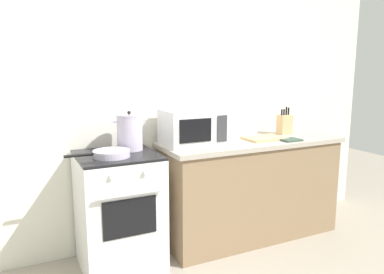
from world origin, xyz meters
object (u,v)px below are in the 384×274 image
at_px(knife_block, 285,124).
at_px(frying_pan, 111,154).
at_px(stock_pot, 130,132).
at_px(oven_mitt, 290,140).
at_px(cutting_board, 264,138).
at_px(stove, 119,211).
at_px(microwave, 192,127).

bearing_deg(knife_block, frying_pan, -173.04).
xyz_separation_m(stock_pot, oven_mitt, (1.41, -0.26, -0.14)).
distance_m(frying_pan, knife_block, 1.80).
relative_size(cutting_board, knife_block, 1.33).
bearing_deg(stove, frying_pan, -130.21).
height_order(knife_block, oven_mitt, knife_block).
height_order(stock_pot, knife_block, stock_pot).
relative_size(stock_pot, frying_pan, 0.67).
distance_m(frying_pan, cutting_board, 1.44).
distance_m(stock_pot, microwave, 0.54).
xyz_separation_m(microwave, knife_block, (1.05, 0.06, -0.05)).
xyz_separation_m(stove, oven_mitt, (1.54, -0.16, 0.47)).
bearing_deg(stock_pot, microwave, -1.85).
bearing_deg(cutting_board, microwave, 173.60).
xyz_separation_m(frying_pan, oven_mitt, (1.61, -0.08, -0.02)).
xyz_separation_m(stock_pot, knife_block, (1.59, 0.04, -0.04)).
distance_m(stock_pot, frying_pan, 0.29).
relative_size(microwave, oven_mitt, 2.78).
bearing_deg(knife_block, oven_mitt, -120.73).
bearing_deg(microwave, knife_block, 3.39).
xyz_separation_m(microwave, oven_mitt, (0.87, -0.24, -0.14)).
height_order(stove, cutting_board, cutting_board).
bearing_deg(microwave, stove, -173.34).
bearing_deg(frying_pan, knife_block, 6.96).
bearing_deg(frying_pan, cutting_board, 3.12).
bearing_deg(cutting_board, stock_pot, 175.59).
bearing_deg(cutting_board, oven_mitt, -43.09).
bearing_deg(stove, microwave, 6.66).
xyz_separation_m(frying_pan, microwave, (0.74, 0.16, 0.12)).
bearing_deg(knife_block, stock_pot, -178.40).
relative_size(stove, frying_pan, 1.96).
relative_size(stove, oven_mitt, 5.11).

